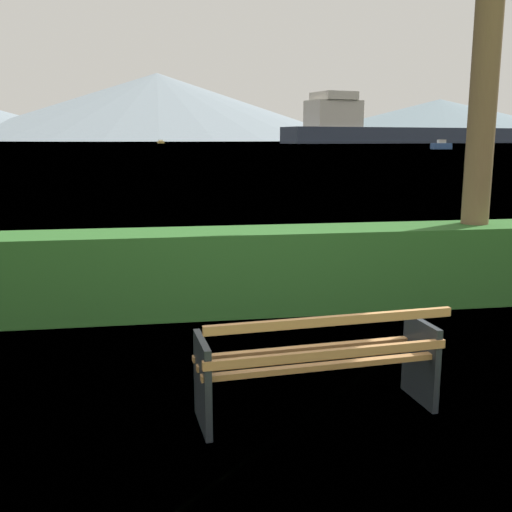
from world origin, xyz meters
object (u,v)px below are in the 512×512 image
(fishing_boat_near, at_px, (441,146))
(sailboat_mid, at_px, (161,142))
(cargo_ship_large, at_px, (388,130))
(park_bench, at_px, (319,362))

(fishing_boat_near, xyz_separation_m, sailboat_mid, (-53.60, 150.78, -0.15))
(fishing_boat_near, bearing_deg, sailboat_mid, 109.57)
(cargo_ship_large, distance_m, fishing_boat_near, 144.58)
(fishing_boat_near, bearing_deg, park_bench, -116.56)
(cargo_ship_large, height_order, sailboat_mid, cargo_ship_large)
(fishing_boat_near, relative_size, sailboat_mid, 0.58)
(park_bench, height_order, cargo_ship_large, cargo_ship_large)
(cargo_ship_large, bearing_deg, fishing_boat_near, -107.38)
(cargo_ship_large, xyz_separation_m, sailboat_mid, (-96.76, 12.89, -5.20))
(park_bench, relative_size, cargo_ship_large, 0.02)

